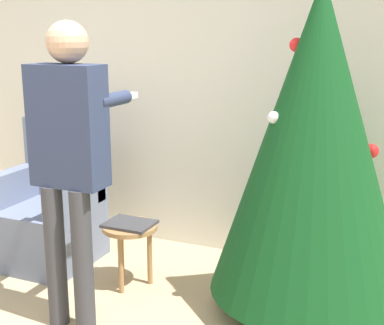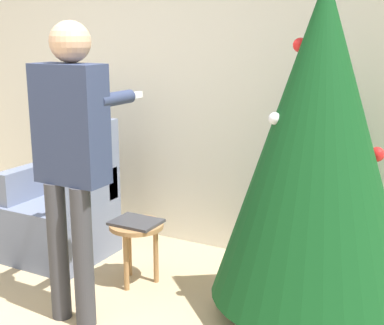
# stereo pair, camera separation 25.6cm
# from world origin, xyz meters

# --- Properties ---
(wall_back) EXTENTS (8.00, 0.06, 2.70)m
(wall_back) POSITION_xyz_m (0.00, 2.23, 1.35)
(wall_back) COLOR silver
(wall_back) RESTS_ON ground_plane
(christmas_tree) EXTENTS (1.21, 1.21, 2.04)m
(christmas_tree) POSITION_xyz_m (1.27, 1.48, 1.10)
(christmas_tree) COLOR brown
(christmas_tree) RESTS_ON ground_plane
(armchair) EXTENTS (0.68, 0.68, 1.08)m
(armchair) POSITION_xyz_m (-0.71, 1.50, 0.37)
(armchair) COLOR slate
(armchair) RESTS_ON ground_plane
(person_standing) EXTENTS (0.44, 0.57, 1.79)m
(person_standing) POSITION_xyz_m (0.02, 0.81, 1.08)
(person_standing) COLOR #38383D
(person_standing) RESTS_ON ground_plane
(side_stool) EXTENTS (0.38, 0.38, 0.44)m
(side_stool) POSITION_xyz_m (0.07, 1.37, 0.37)
(side_stool) COLOR #A37547
(side_stool) RESTS_ON ground_plane
(laptop) EXTENTS (0.32, 0.26, 0.02)m
(laptop) POSITION_xyz_m (0.07, 1.37, 0.45)
(laptop) COLOR #38383D
(laptop) RESTS_ON side_stool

